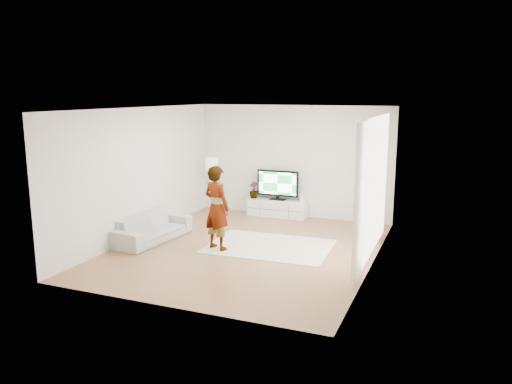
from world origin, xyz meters
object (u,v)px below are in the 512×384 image
at_px(floor_lamp, 212,166).
at_px(media_console, 277,208).
at_px(player, 217,208).
at_px(television, 278,184).
at_px(rug, 269,246).
at_px(sofa, 152,228).

bearing_deg(floor_lamp, media_console, 10.85).
distance_m(media_console, player, 3.09).
relative_size(television, floor_lamp, 0.74).
bearing_deg(player, floor_lamp, -41.85).
distance_m(rug, sofa, 2.53).
xyz_separation_m(media_console, rug, (0.71, -2.46, -0.21)).
relative_size(television, player, 0.64).
bearing_deg(sofa, floor_lamp, 3.67).
bearing_deg(sofa, media_console, -25.07).
height_order(media_console, television, television).
xyz_separation_m(rug, player, (-0.91, -0.56, 0.85)).
height_order(rug, sofa, sofa).
bearing_deg(sofa, rug, -72.37).
bearing_deg(floor_lamp, television, 11.76).
height_order(media_console, sofa, sofa).
relative_size(media_console, rug, 0.62).
height_order(television, player, player).
bearing_deg(media_console, floor_lamp, -169.15).
bearing_deg(media_console, rug, -73.91).
bearing_deg(floor_lamp, player, -61.29).
bearing_deg(player, sofa, 18.84).
bearing_deg(television, rug, -74.08).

